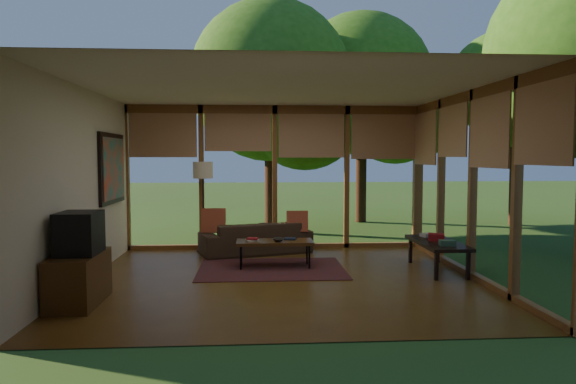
{
  "coord_description": "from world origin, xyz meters",
  "views": [
    {
      "loc": [
        -0.4,
        -7.18,
        1.75
      ],
      "look_at": [
        0.13,
        0.7,
        1.2
      ],
      "focal_mm": 32.0,
      "sensor_mm": 36.0,
      "label": 1
    }
  ],
  "objects": [
    {
      "name": "exterior_lawn",
      "position": [
        8.0,
        8.0,
        -0.01
      ],
      "size": [
        40.0,
        40.0,
        0.0
      ],
      "primitive_type": "plane",
      "color": "#2D531F",
      "rests_on": "ground"
    },
    {
      "name": "wall_painting",
      "position": [
        -2.71,
        1.4,
        1.55
      ],
      "size": [
        0.06,
        1.35,
        1.15
      ],
      "color": "black",
      "rests_on": "wall_left"
    },
    {
      "name": "wall_left",
      "position": [
        -2.75,
        0.0,
        1.35
      ],
      "size": [
        0.04,
        5.0,
        2.7
      ],
      "primitive_type": "cube",
      "color": "beige",
      "rests_on": "ground"
    },
    {
      "name": "wall_front",
      "position": [
        0.0,
        -2.5,
        1.35
      ],
      "size": [
        5.5,
        0.04,
        2.7
      ],
      "primitive_type": "cube",
      "color": "beige",
      "rests_on": "ground"
    },
    {
      "name": "television",
      "position": [
        -2.45,
        -1.06,
        0.85
      ],
      "size": [
        0.45,
        0.55,
        0.5
      ],
      "primitive_type": "cube",
      "color": "black",
      "rests_on": "media_cabinet"
    },
    {
      "name": "tree_ne",
      "position": [
        2.46,
        6.4,
        3.64
      ],
      "size": [
        3.76,
        3.76,
        5.53
      ],
      "color": "#3D2116",
      "rests_on": "ground"
    },
    {
      "name": "coffee_table",
      "position": [
        -0.07,
        0.8,
        0.39
      ],
      "size": [
        1.2,
        0.5,
        0.43
      ],
      "color": "#4E3115",
      "rests_on": "floor"
    },
    {
      "name": "side_console",
      "position": [
        2.4,
        0.4,
        0.41
      ],
      "size": [
        0.6,
        1.4,
        0.46
      ],
      "color": "black",
      "rests_on": "floor"
    },
    {
      "name": "ct_bowl",
      "position": [
        -0.02,
        0.7,
        0.46
      ],
      "size": [
        0.16,
        0.16,
        0.07
      ],
      "primitive_type": "ellipsoid",
      "color": "black",
      "rests_on": "coffee_table"
    },
    {
      "name": "console_book_c",
      "position": [
        2.4,
        0.85,
        0.48
      ],
      "size": [
        0.24,
        0.21,
        0.06
      ],
      "primitive_type": "cube",
      "rotation": [
        0.0,
        0.0,
        0.34
      ],
      "color": "#ADA69D",
      "rests_on": "side_console"
    },
    {
      "name": "rug",
      "position": [
        -0.13,
        0.67,
        0.01
      ],
      "size": [
        2.25,
        1.59,
        0.01
      ],
      "primitive_type": "cube",
      "color": "maroon",
      "rests_on": "floor"
    },
    {
      "name": "window_wall_back",
      "position": [
        0.0,
        2.5,
        1.35
      ],
      "size": [
        5.5,
        0.12,
        2.7
      ],
      "primitive_type": "cube",
      "color": "brown",
      "rests_on": "ground"
    },
    {
      "name": "floor",
      "position": [
        0.0,
        0.0,
        0.0
      ],
      "size": [
        5.5,
        5.5,
        0.0
      ],
      "primitive_type": "plane",
      "color": "brown",
      "rests_on": "ground"
    },
    {
      "name": "console_book_a",
      "position": [
        2.4,
        0.0,
        0.5
      ],
      "size": [
        0.24,
        0.19,
        0.08
      ],
      "primitive_type": "cube",
      "rotation": [
        0.0,
        0.0,
        -0.14
      ],
      "color": "#2E5240",
      "rests_on": "side_console"
    },
    {
      "name": "ceiling",
      "position": [
        0.0,
        0.0,
        2.7
      ],
      "size": [
        5.5,
        5.5,
        0.0
      ],
      "primitive_type": "plane",
      "rotation": [
        3.14,
        0.0,
        0.0
      ],
      "color": "silver",
      "rests_on": "ground"
    },
    {
      "name": "pillow_right",
      "position": [
        0.38,
        1.95,
        0.57
      ],
      "size": [
        0.38,
        0.2,
        0.4
      ],
      "primitive_type": "cube",
      "rotation": [
        -0.21,
        0.0,
        0.0
      ],
      "color": "maroon",
      "rests_on": "sofa"
    },
    {
      "name": "ct_book_lower",
      "position": [
        -0.42,
        0.75,
        0.44
      ],
      "size": [
        0.23,
        0.19,
        0.03
      ],
      "primitive_type": "cube",
      "rotation": [
        0.0,
        0.0,
        0.29
      ],
      "color": "#ADA69D",
      "rests_on": "coffee_table"
    },
    {
      "name": "window_wall_right",
      "position": [
        2.75,
        0.0,
        1.35
      ],
      "size": [
        0.12,
        5.0,
        2.7
      ],
      "primitive_type": "cube",
      "color": "brown",
      "rests_on": "ground"
    },
    {
      "name": "tree_far",
      "position": [
        5.91,
        5.42,
        3.42
      ],
      "size": [
        2.93,
        2.93,
        4.9
      ],
      "color": "#3D2116",
      "rests_on": "ground"
    },
    {
      "name": "ct_book_side",
      "position": [
        0.18,
        0.88,
        0.44
      ],
      "size": [
        0.22,
        0.18,
        0.03
      ],
      "primitive_type": "cube",
      "rotation": [
        0.0,
        0.0,
        -0.25
      ],
      "color": "#151E31",
      "rests_on": "coffee_table"
    },
    {
      "name": "console_book_b",
      "position": [
        2.4,
        0.45,
        0.51
      ],
      "size": [
        0.29,
        0.25,
        0.11
      ],
      "primitive_type": "cube",
      "rotation": [
        0.0,
        0.0,
        -0.36
      ],
      "color": "maroon",
      "rests_on": "side_console"
    },
    {
      "name": "floor_lamp",
      "position": [
        -1.32,
        2.23,
        1.41
      ],
      "size": [
        0.36,
        0.36,
        1.65
      ],
      "color": "black",
      "rests_on": "floor"
    },
    {
      "name": "tree_nw",
      "position": [
        -0.0,
        4.71,
        3.46
      ],
      "size": [
        3.69,
        3.69,
        5.32
      ],
      "color": "#3D2116",
      "rests_on": "ground"
    },
    {
      "name": "sofa",
      "position": [
        -0.37,
        2.0,
        0.29
      ],
      "size": [
        2.09,
        1.32,
        0.57
      ],
      "primitive_type": "imported",
      "rotation": [
        0.0,
        0.0,
        3.45
      ],
      "color": "#3C2C1E",
      "rests_on": "floor"
    },
    {
      "name": "pillow_left",
      "position": [
        -1.12,
        1.95,
        0.6
      ],
      "size": [
        0.43,
        0.23,
        0.45
      ],
      "primitive_type": "cube",
      "rotation": [
        -0.21,
        0.0,
        0.0
      ],
      "color": "maroon",
      "rests_on": "sofa"
    },
    {
      "name": "ct_book_upper",
      "position": [
        -0.42,
        0.75,
        0.47
      ],
      "size": [
        0.19,
        0.16,
        0.03
      ],
      "primitive_type": "cube",
      "rotation": [
        0.0,
        0.0,
        -0.29
      ],
      "color": "maroon",
      "rests_on": "coffee_table"
    },
    {
      "name": "media_cabinet",
      "position": [
        -2.47,
        -1.06,
        0.3
      ],
      "size": [
        0.5,
        1.0,
        0.6
      ],
      "primitive_type": "cube",
      "color": "#4E3115",
      "rests_on": "floor"
    }
  ]
}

